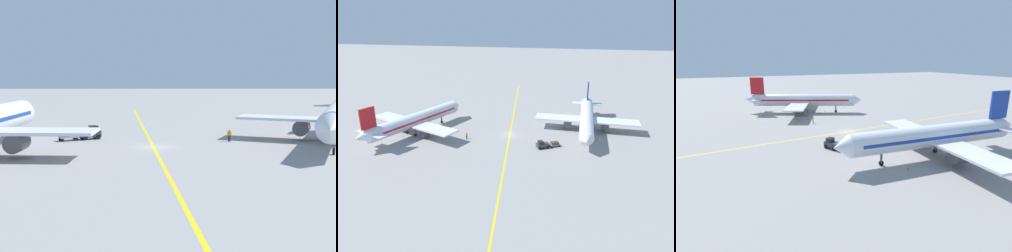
{
  "view_description": "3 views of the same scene",
  "coord_description": "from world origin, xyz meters",
  "views": [
    {
      "loc": [
        -1.23,
        59.97,
        9.86
      ],
      "look_at": [
        -1.92,
        -2.89,
        2.44
      ],
      "focal_mm": 50.0,
      "sensor_mm": 36.0,
      "label": 1
    },
    {
      "loc": [
        13.78,
        -80.87,
        32.33
      ],
      "look_at": [
        -0.21,
        -4.47,
        4.1
      ],
      "focal_mm": 35.0,
      "sensor_mm": 36.0,
      "label": 2
    },
    {
      "loc": [
        52.14,
        -23.7,
        16.19
      ],
      "look_at": [
        2.29,
        -1.9,
        2.04
      ],
      "focal_mm": 28.0,
      "sensor_mm": 36.0,
      "label": 3
    }
  ],
  "objects": [
    {
      "name": "ground_plane",
      "position": [
        0.0,
        0.0,
        0.0
      ],
      "size": [
        400.0,
        400.0,
        0.0
      ],
      "primitive_type": "plane",
      "color": "gray"
    },
    {
      "name": "apron_yellow_centreline",
      "position": [
        0.0,
        0.0,
        0.0
      ],
      "size": [
        12.91,
        119.39,
        0.01
      ],
      "primitive_type": "cube",
      "rotation": [
        0.0,
        0.0,
        0.1
      ],
      "color": "yellow",
      "rests_on": "ground"
    },
    {
      "name": "airplane_at_gate",
      "position": [
        -25.41,
        -3.51,
        3.71
      ],
      "size": [
        27.78,
        33.8,
        10.6
      ],
      "color": "silver",
      "rests_on": "ground"
    },
    {
      "name": "airplane_adjacent_stand",
      "position": [
        20.24,
        6.8,
        3.71
      ],
      "size": [
        28.23,
        35.52,
        10.6
      ],
      "color": "silver",
      "rests_on": "ground"
    },
    {
      "name": "baggage_tug_dark",
      "position": [
        9.28,
        -7.36,
        0.9
      ],
      "size": [
        3.35,
        2.8,
        2.11
      ],
      "color": "#333842",
      "rests_on": "ground"
    },
    {
      "name": "baggage_cart_trailing",
      "position": [
        12.18,
        -5.79,
        0.76
      ],
      "size": [
        2.95,
        2.47,
        1.24
      ],
      "color": "gray",
      "rests_on": "ground"
    },
    {
      "name": "ground_crew_worker",
      "position": [
        -10.55,
        -4.9,
        0.91
      ],
      "size": [
        0.57,
        0.27,
        1.68
      ],
      "color": "#23232D",
      "rests_on": "ground"
    },
    {
      "name": "traffic_cone_near_nose",
      "position": [
        22.81,
        -0.49,
        0.28
      ],
      "size": [
        0.32,
        0.32,
        0.55
      ],
      "primitive_type": "cone",
      "color": "orange",
      "rests_on": "ground"
    },
    {
      "name": "traffic_cone_mid_apron",
      "position": [
        -23.48,
        2.93,
        0.28
      ],
      "size": [
        0.32,
        0.32,
        0.55
      ],
      "primitive_type": "cone",
      "color": "orange",
      "rests_on": "ground"
    },
    {
      "name": "traffic_cone_by_wingtip",
      "position": [
        22.8,
        -9.53,
        0.28
      ],
      "size": [
        0.32,
        0.32,
        0.55
      ],
      "primitive_type": "cone",
      "color": "orange",
      "rests_on": "ground"
    }
  ]
}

